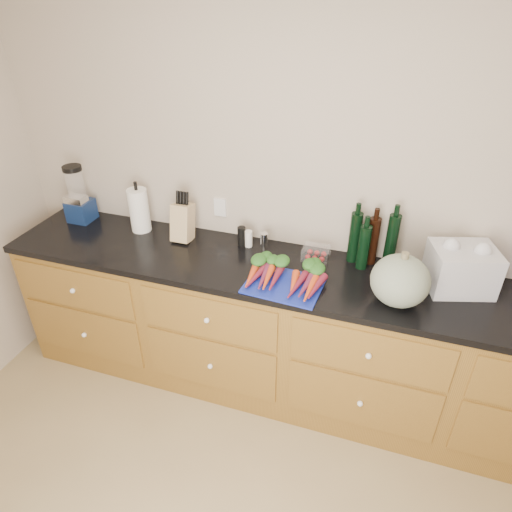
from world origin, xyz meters
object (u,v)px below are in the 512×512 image
(carrots, at_px, (287,275))
(squash, at_px, (400,281))
(knife_block, at_px, (183,222))
(paper_towel, at_px, (139,210))
(cutting_board, at_px, (284,285))
(blender_appliance, at_px, (78,197))
(tomato_box, at_px, (316,253))

(carrots, distance_m, squash, 0.60)
(knife_block, bearing_deg, paper_towel, 176.40)
(carrots, xyz_separation_m, knife_block, (-0.74, 0.25, 0.08))
(cutting_board, xyz_separation_m, blender_appliance, (-1.52, 0.32, 0.17))
(carrots, bearing_deg, tomato_box, 69.20)
(squash, distance_m, tomato_box, 0.57)
(carrots, height_order, squash, squash)
(knife_block, bearing_deg, tomato_box, 2.02)
(squash, distance_m, knife_block, 1.36)
(squash, relative_size, knife_block, 1.26)
(knife_block, xyz_separation_m, tomato_box, (0.85, 0.03, -0.08))
(squash, relative_size, blender_appliance, 0.76)
(carrots, xyz_separation_m, blender_appliance, (-1.52, 0.27, 0.13))
(carrots, xyz_separation_m, tomato_box, (0.11, 0.28, -0.00))
(cutting_board, height_order, tomato_box, tomato_box)
(carrots, bearing_deg, paper_towel, 165.78)
(cutting_board, xyz_separation_m, tomato_box, (0.11, 0.33, 0.03))
(carrots, height_order, knife_block, knife_block)
(squash, height_order, blender_appliance, blender_appliance)
(carrots, relative_size, blender_appliance, 1.17)
(cutting_board, distance_m, squash, 0.60)
(blender_appliance, bearing_deg, carrots, -9.95)
(tomato_box, bearing_deg, carrots, -110.80)
(squash, bearing_deg, carrots, 179.23)
(blender_appliance, xyz_separation_m, knife_block, (0.78, -0.02, -0.05))
(carrots, height_order, paper_towel, paper_towel)
(paper_towel, distance_m, tomato_box, 1.17)
(cutting_board, distance_m, blender_appliance, 1.56)
(blender_appliance, bearing_deg, cutting_board, -11.82)
(cutting_board, relative_size, tomato_box, 2.60)
(carrots, xyz_separation_m, paper_towel, (-1.06, 0.27, 0.11))
(paper_towel, height_order, tomato_box, paper_towel)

